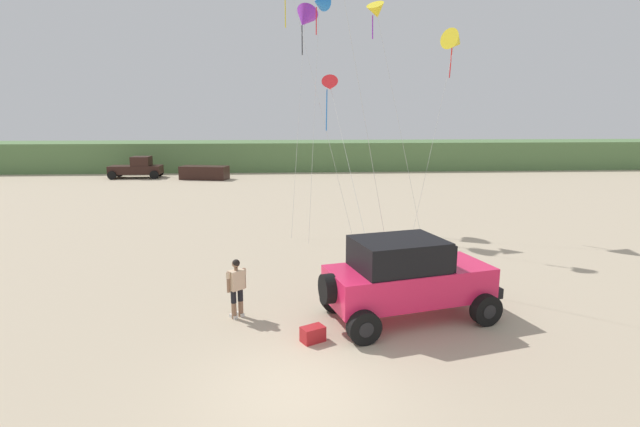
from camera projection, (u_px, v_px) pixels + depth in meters
ground_plane at (301, 391)px, 9.53m from camera, size 220.00×220.00×0.00m
dune_ridge at (323, 155)px, 52.20m from camera, size 90.00×8.01×2.96m
jeep at (407, 277)px, 12.76m from camera, size 5.02×3.34×2.26m
person_watching at (237, 285)px, 12.86m from camera, size 0.51×0.46×1.67m
cooler_box at (313, 334)px, 11.61m from camera, size 0.66×0.58×0.38m
distant_pickup at (137, 168)px, 43.76m from camera, size 4.66×2.50×1.98m
distant_sedan at (204, 173)px, 42.81m from camera, size 4.47×2.58×1.20m
kite_white_parafoil at (376, 12)px, 20.06m from camera, size 2.47×2.18×10.34m
kite_pink_ribbon at (305, 19)px, 24.18m from camera, size 1.62×5.62×11.19m
kite_yellow_diamond at (455, 42)px, 22.14m from camera, size 3.07×2.90×9.61m
kite_green_box at (330, 86)px, 21.42m from camera, size 1.50×6.37×7.35m
kite_purple_stunt at (319, 2)px, 22.49m from camera, size 1.40×4.65×11.30m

